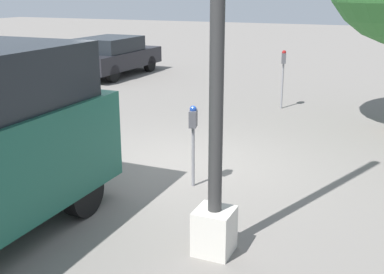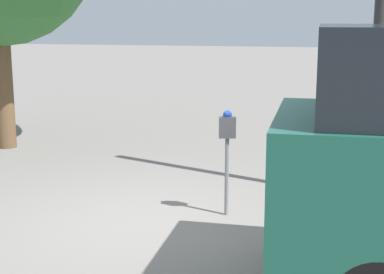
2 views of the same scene
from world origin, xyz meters
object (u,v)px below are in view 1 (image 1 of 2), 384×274
Objects in this scene: parking_meter_near at (193,127)px; lamp_post at (216,85)px; parking_meter_far at (283,66)px; car_distant at (112,55)px.

lamp_post is at bearing 16.09° from parking_meter_near.
parking_meter_far reaches higher than parking_meter_near.
lamp_post reaches higher than parking_meter_near.
parking_meter_far is 0.25× the size of lamp_post.
car_distant is (-10.37, -7.95, -1.28)m from lamp_post.
car_distant reaches higher than parking_meter_near.
parking_meter_near is at bearing -14.61° from parking_meter_far.
parking_meter_near is 5.85m from parking_meter_far.
lamp_post is 13.13m from car_distant.
parking_meter_near is 2.32m from lamp_post.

